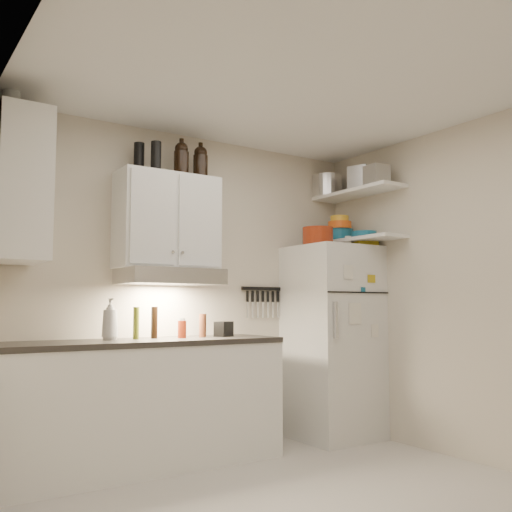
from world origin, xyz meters
TOP-DOWN VIEW (x-y plane):
  - floor at (0.00, 0.00)m, footprint 3.20×3.00m
  - ceiling at (0.00, 0.00)m, footprint 3.20×3.00m
  - back_wall at (0.00, 1.51)m, footprint 3.20×0.02m
  - left_wall at (-1.61, 0.00)m, footprint 0.02×3.00m
  - right_wall at (1.61, 0.00)m, footprint 0.02×3.00m
  - base_cabinet at (-0.55, 1.20)m, footprint 2.10×0.60m
  - countertop at (-0.55, 1.20)m, footprint 2.10×0.62m
  - upper_cabinet at (-0.30, 1.33)m, footprint 0.80×0.33m
  - side_cabinet at (-1.44, 1.20)m, footprint 0.33×0.55m
  - range_hood at (-0.30, 1.27)m, footprint 0.76×0.46m
  - fridge at (1.25, 1.16)m, footprint 0.70×0.68m
  - shelf_hi at (1.45, 1.02)m, footprint 0.30×0.95m
  - shelf_lo at (1.45, 1.02)m, footprint 0.30×0.95m
  - knife_strip at (0.70, 1.49)m, footprint 0.42×0.02m
  - dutch_oven at (1.05, 1.12)m, footprint 0.30×0.30m
  - book_stack at (1.51, 1.03)m, footprint 0.27×0.30m
  - spice_jar at (1.34, 1.04)m, footprint 0.06×0.06m
  - stock_pot at (1.41, 1.40)m, footprint 0.35×0.35m
  - tin_a at (1.43, 0.95)m, footprint 0.26×0.25m
  - tin_b at (1.40, 0.73)m, footprint 0.18×0.18m
  - bowl_teal at (1.43, 1.26)m, footprint 0.27×0.27m
  - bowl_orange at (1.40, 1.22)m, footprint 0.22×0.22m
  - bowl_yellow at (1.40, 1.22)m, footprint 0.17×0.17m
  - plates at (1.44, 0.94)m, footprint 0.23×0.23m
  - growler_a at (-0.20, 1.30)m, footprint 0.13×0.13m
  - growler_b at (-0.01, 1.34)m, footprint 0.16×0.16m
  - thermos_a at (-0.44, 1.26)m, footprint 0.08×0.08m
  - thermos_b at (-0.53, 1.38)m, footprint 0.09×0.09m
  - side_jar at (-1.49, 1.24)m, footprint 0.15×0.15m
  - soap_bottle at (-0.76, 1.29)m, footprint 0.13×0.13m
  - pepper_mill at (-0.04, 1.22)m, footprint 0.07×0.07m
  - oil_bottle at (-0.58, 1.25)m, footprint 0.05×0.05m
  - vinegar_bottle at (-0.42, 1.28)m, footprint 0.07×0.07m
  - clear_bottle at (-0.23, 1.21)m, footprint 0.05×0.05m
  - red_jar at (-0.22, 1.21)m, footprint 0.08×0.08m
  - caddy at (0.16, 1.23)m, footprint 0.17×0.15m

SIDE VIEW (x-z plane):
  - floor at x=0.00m, z-range -0.02..0.00m
  - base_cabinet at x=-0.55m, z-range 0.00..0.88m
  - fridge at x=1.25m, z-range 0.00..1.70m
  - countertop at x=-0.55m, z-range 0.88..0.92m
  - caddy at x=0.16m, z-range 0.92..1.04m
  - red_jar at x=-0.22m, z-range 0.92..1.05m
  - clear_bottle at x=-0.23m, z-range 0.92..1.07m
  - pepper_mill at x=-0.04m, z-range 0.92..1.10m
  - oil_bottle at x=-0.58m, z-range 0.92..1.16m
  - vinegar_bottle at x=-0.42m, z-range 0.92..1.16m
  - soap_bottle at x=-0.76m, z-range 0.92..1.25m
  - back_wall at x=0.00m, z-range 0.00..2.60m
  - left_wall at x=-1.61m, z-range 0.00..2.60m
  - right_wall at x=1.61m, z-range 0.00..2.60m
  - knife_strip at x=0.70m, z-range 1.31..1.33m
  - range_hood at x=-0.30m, z-range 1.33..1.45m
  - book_stack at x=1.51m, z-range 1.70..1.78m
  - spice_jar at x=1.34m, z-range 1.70..1.79m
  - shelf_lo at x=1.45m, z-range 1.75..1.77m
  - dutch_oven at x=1.05m, z-range 1.70..1.86m
  - plates at x=1.44m, z-range 1.77..1.83m
  - upper_cabinet at x=-0.30m, z-range 1.45..2.20m
  - bowl_teal at x=1.43m, z-range 1.77..1.88m
  - bowl_orange at x=1.40m, z-range 1.88..1.95m
  - side_cabinet at x=-1.44m, z-range 1.45..2.45m
  - bowl_yellow at x=1.40m, z-range 1.95..2.00m
  - shelf_hi at x=1.45m, z-range 2.19..2.22m
  - tin_b at x=1.40m, z-range 2.21..2.39m
  - thermos_a at x=-0.44m, z-range 2.20..2.43m
  - tin_a at x=1.43m, z-range 2.21..2.42m
  - thermos_b at x=-0.53m, z-range 2.20..2.44m
  - stock_pot at x=1.41m, z-range 2.21..2.42m
  - growler_a at x=-0.20m, z-range 2.20..2.48m
  - growler_b at x=-0.01m, z-range 2.20..2.49m
  - side_jar at x=-1.49m, z-range 2.45..2.60m
  - ceiling at x=0.00m, z-range 2.60..2.62m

